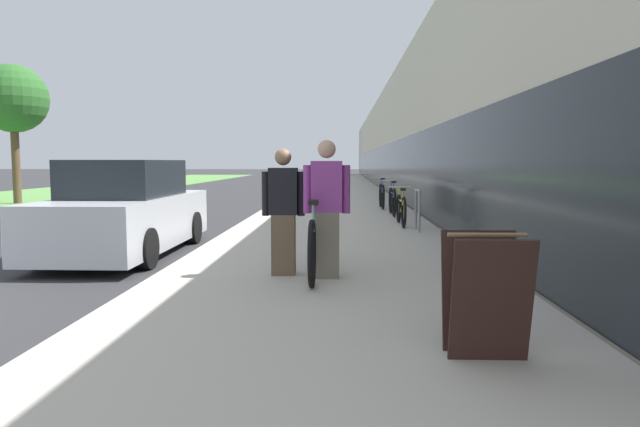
% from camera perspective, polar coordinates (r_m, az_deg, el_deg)
% --- Properties ---
extents(sidewalk_slab, '(4.39, 70.00, 0.14)m').
position_cam_1_polar(sidewalk_slab, '(26.03, 1.84, 1.97)').
color(sidewalk_slab, '#BCB5A5').
rests_on(sidewalk_slab, ground).
extents(storefront_facade, '(10.01, 70.00, 5.19)m').
position_cam_1_polar(storefront_facade, '(34.74, 14.02, 6.79)').
color(storefront_facade, beige).
rests_on(storefront_facade, ground).
extents(lawn_strip, '(7.17, 70.00, 0.03)m').
position_cam_1_polar(lawn_strip, '(33.01, -22.42, 2.17)').
color(lawn_strip, '#5B9347').
rests_on(lawn_strip, ground).
extents(tandem_bicycle, '(0.52, 2.51, 0.97)m').
position_cam_1_polar(tandem_bicycle, '(7.20, -0.46, -2.74)').
color(tandem_bicycle, black).
rests_on(tandem_bicycle, sidewalk_slab).
extents(person_rider, '(0.56, 0.22, 1.66)m').
position_cam_1_polar(person_rider, '(6.84, 0.67, 0.45)').
color(person_rider, '#756B5B').
rests_on(person_rider, sidewalk_slab).
extents(person_bystander, '(0.53, 0.21, 1.56)m').
position_cam_1_polar(person_bystander, '(7.04, -3.68, 0.17)').
color(person_bystander, brown).
rests_on(person_bystander, sidewalk_slab).
extents(bike_rack_hoop, '(0.05, 0.60, 0.84)m').
position_cam_1_polar(bike_rack_hoop, '(11.71, 9.74, 0.79)').
color(bike_rack_hoop, gray).
rests_on(bike_rack_hoop, sidewalk_slab).
extents(cruiser_bike_nearest, '(0.52, 1.72, 0.84)m').
position_cam_1_polar(cruiser_bike_nearest, '(12.71, 8.12, 0.45)').
color(cruiser_bike_nearest, black).
rests_on(cruiser_bike_nearest, sidewalk_slab).
extents(cruiser_bike_middle, '(0.52, 1.71, 0.91)m').
position_cam_1_polar(cruiser_bike_middle, '(15.06, 7.25, 1.30)').
color(cruiser_bike_middle, black).
rests_on(cruiser_bike_middle, sidewalk_slab).
extents(cruiser_bike_farthest, '(0.52, 1.73, 0.92)m').
position_cam_1_polar(cruiser_bike_farthest, '(17.27, 6.20, 1.82)').
color(cruiser_bike_farthest, black).
rests_on(cruiser_bike_farthest, sidewalk_slab).
extents(sandwich_board_sign, '(0.56, 0.56, 0.90)m').
position_cam_1_polar(sandwich_board_sign, '(4.31, 16.22, -7.77)').
color(sandwich_board_sign, '#331E19').
rests_on(sandwich_board_sign, sidewalk_slab).
extents(parked_sedan_curbside, '(1.73, 4.34, 1.57)m').
position_cam_1_polar(parked_sedan_curbside, '(9.98, -18.78, 0.16)').
color(parked_sedan_curbside, silver).
rests_on(parked_sedan_curbside, ground).
extents(street_tree_far, '(2.43, 2.43, 5.01)m').
position_cam_1_polar(street_tree_far, '(23.55, -28.36, 10.00)').
color(street_tree_far, brown).
rests_on(street_tree_far, ground).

